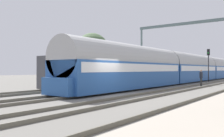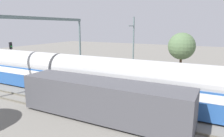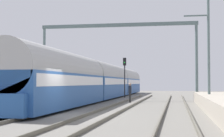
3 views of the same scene
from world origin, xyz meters
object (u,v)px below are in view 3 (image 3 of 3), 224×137
at_px(railway_signal_far, 125,72).
at_px(catenary_gantry, 117,42).
at_px(freight_car, 10,87).
at_px(person_crossing, 130,91).
at_px(passenger_train, 106,81).

distance_m(railway_signal_far, catenary_gantry, 6.20).
bearing_deg(catenary_gantry, railway_signal_far, 90.51).
height_order(freight_car, person_crossing, freight_car).
relative_size(freight_car, person_crossing, 7.51).
xyz_separation_m(person_crossing, catenary_gantry, (-1.88, 4.67, 4.86)).
relative_size(person_crossing, railway_signal_far, 0.37).
bearing_deg(person_crossing, catenary_gantry, -159.53).
distance_m(freight_car, catenary_gantry, 14.07).
relative_size(passenger_train, catenary_gantry, 3.04).
relative_size(freight_car, catenary_gantry, 0.80).
bearing_deg(person_crossing, railway_signal_far, -170.68).
bearing_deg(catenary_gantry, freight_car, -116.21).
bearing_deg(passenger_train, freight_car, -104.14).
bearing_deg(person_crossing, passenger_train, -156.56).
relative_size(passenger_train, railway_signal_far, 10.50).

